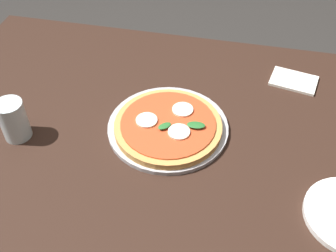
{
  "coord_description": "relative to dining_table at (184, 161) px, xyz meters",
  "views": [
    {
      "loc": [
        -0.11,
        0.71,
        1.52
      ],
      "look_at": [
        0.05,
        -0.01,
        0.78
      ],
      "focal_mm": 43.56,
      "sensor_mm": 36.0,
      "label": 1
    }
  ],
  "objects": [
    {
      "name": "dining_table",
      "position": [
        0.0,
        0.0,
        0.0
      ],
      "size": [
        1.46,
        0.91,
        0.77
      ],
      "color": "black",
      "rests_on": "ground_plane"
    },
    {
      "name": "glass_cup",
      "position": [
        0.41,
        0.09,
        0.16
      ],
      "size": [
        0.07,
        0.07,
        0.11
      ],
      "primitive_type": "cylinder",
      "color": "silver",
      "rests_on": "dining_table"
    },
    {
      "name": "pizza",
      "position": [
        0.04,
        -0.0,
        0.13
      ],
      "size": [
        0.27,
        0.27,
        0.03
      ],
      "color": "tan",
      "rests_on": "serving_tray"
    },
    {
      "name": "napkin",
      "position": [
        -0.27,
        -0.28,
        0.11
      ],
      "size": [
        0.15,
        0.11,
        0.01
      ],
      "primitive_type": "cube",
      "rotation": [
        0.0,
        0.0,
        -0.2
      ],
      "color": "white",
      "rests_on": "dining_table"
    },
    {
      "name": "serving_tray",
      "position": [
        0.05,
        -0.01,
        0.11
      ],
      "size": [
        0.31,
        0.31,
        0.01
      ],
      "primitive_type": "cylinder",
      "color": "#B2B2B7",
      "rests_on": "dining_table"
    }
  ]
}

